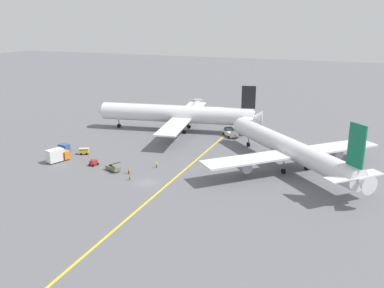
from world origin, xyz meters
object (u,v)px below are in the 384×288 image
Objects in this scene: gse_catering_truck_tall at (58,155)px; jet_bridge at (195,107)px; gse_container_dolly_flat at (64,148)px; pushback_tug at (230,133)px; gse_baggage_cart_trailing at (84,151)px; airliner_being_pushed at (289,149)px; ground_crew_marshaller_foreground at (129,170)px; gse_belt_loader_portside at (113,168)px; ground_crew_ramp_agent_by_cones at (156,164)px; airliner_at_gate_left at (178,114)px; ground_crew_wing_walker_right at (130,177)px; gse_gpu_cart_small at (94,162)px.

gse_catering_truck_tall is 62.99m from jet_bridge.
gse_container_dolly_flat is at bearing 116.61° from gse_catering_truck_tall.
gse_baggage_cart_trailing is at bearing -135.07° from pushback_tug.
airliner_being_pushed is 24.65× the size of ground_crew_marshaller_foreground.
gse_belt_loader_portside is 10.76m from ground_crew_ramp_agent_by_cones.
gse_baggage_cart_trailing is at bearing 70.06° from gse_catering_truck_tall.
airliner_at_gate_left is 3.28× the size of jet_bridge.
ground_crew_marshaller_foreground is (21.83, -1.24, -0.85)m from gse_catering_truck_tall.
ground_crew_ramp_agent_by_cones is 57.00m from jet_bridge.
pushback_tug is at bearing 133.36° from airliner_being_pushed.
ground_crew_ramp_agent_by_cones is 1.03× the size of ground_crew_wing_walker_right.
jet_bridge is at bearing 95.89° from ground_crew_marshaller_foreground.
gse_baggage_cart_trailing is (-32.47, -32.39, -0.35)m from pushback_tug.
gse_baggage_cart_trailing is (-14.48, 8.56, 0.04)m from gse_belt_loader_portside.
ground_crew_wing_walker_right is at bearing -11.35° from gse_catering_truck_tall.
ground_crew_marshaller_foreground is 1.08× the size of ground_crew_wing_walker_right.
airliner_at_gate_left reaches higher than ground_crew_marshaller_foreground.
airliner_at_gate_left is 20.87m from jet_bridge.
gse_container_dolly_flat reaches higher than ground_crew_marshaller_foreground.
pushback_tug is 46.31m from ground_crew_wing_walker_right.
ground_crew_wing_walker_right is at bearing -103.91° from pushback_tug.
gse_catering_truck_tall is 24.64m from ground_crew_wing_walker_right.
gse_belt_loader_portside is 3.03× the size of ground_crew_ramp_agent_by_cones.
pushback_tug is 36.10m from ground_crew_ramp_agent_by_cones.
gse_container_dolly_flat is (-61.17, -9.03, -4.01)m from airliner_being_pushed.
airliner_being_pushed is at bearing 26.96° from ground_crew_marshaller_foreground.
gse_gpu_cart_small reaches higher than ground_crew_ramp_agent_by_cones.
airliner_at_gate_left is at bearing 104.66° from ground_crew_ramp_agent_by_cones.
gse_gpu_cart_small is 1.51× the size of ground_crew_wing_walker_right.
gse_catering_truck_tall reaches higher than gse_container_dolly_flat.
gse_belt_loader_portside is at bearing -146.09° from ground_crew_ramp_agent_by_cones.
ground_crew_marshaller_foreground reaches higher than gse_baggage_cart_trailing.
airliner_at_gate_left is at bearing 90.36° from gse_belt_loader_portside.
gse_belt_loader_portside reaches higher than gse_baggage_cart_trailing.
ground_crew_ramp_agent_by_cones is (15.75, 4.30, 0.07)m from gse_gpu_cart_small.
gse_container_dolly_flat is at bearing -171.61° from airliner_being_pushed.
gse_belt_loader_portside is 16.82m from gse_baggage_cart_trailing.
ground_crew_marshaller_foreground is 62.68m from jet_bridge.
airliner_being_pushed is at bearing 8.39° from gse_container_dolly_flat.
airliner_being_pushed reaches higher than gse_gpu_cart_small.
gse_belt_loader_portside is (21.17, -8.61, -0.35)m from gse_container_dolly_flat.
ground_crew_marshaller_foreground is at bearing -124.42° from ground_crew_ramp_agent_by_cones.
gse_belt_loader_portside is at bearing -22.14° from gse_container_dolly_flat.
gse_belt_loader_portside is 0.79× the size of gse_catering_truck_tall.
ground_crew_ramp_agent_by_cones is (26.22, 5.16, -0.90)m from gse_catering_truck_tall.
ground_crew_wing_walker_right is at bearing -30.49° from gse_baggage_cart_trailing.
ground_crew_ramp_agent_by_cones is (23.42, -2.56, -0.00)m from gse_baggage_cart_trailing.
gse_catering_truck_tall is 2.01× the size of gse_baggage_cart_trailing.
ground_crew_marshaller_foreground is at bearing -84.11° from jet_bridge.
airliner_being_pushed is 39.99m from ground_crew_marshaller_foreground.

